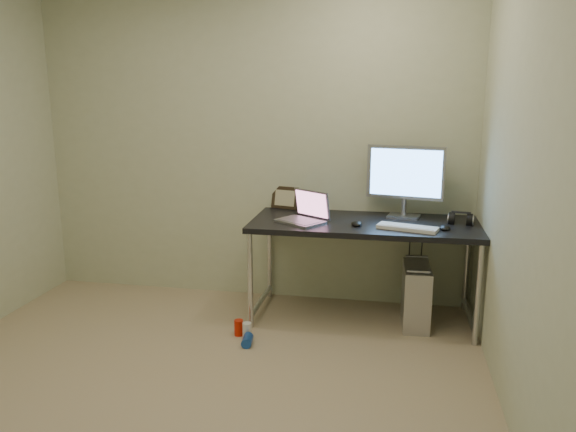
{
  "coord_description": "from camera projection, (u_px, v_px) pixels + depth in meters",
  "views": [
    {
      "loc": [
        1.11,
        -2.61,
        1.7
      ],
      "look_at": [
        0.42,
        1.04,
        0.85
      ],
      "focal_mm": 35.0,
      "sensor_mm": 36.0,
      "label": 1
    }
  ],
  "objects": [
    {
      "name": "headphones",
      "position": [
        461.0,
        220.0,
        4.01
      ],
      "size": [
        0.18,
        0.11,
        0.11
      ],
      "rotation": [
        0.0,
        0.0,
        -0.16
      ],
      "color": "black",
      "rests_on": "desk"
    },
    {
      "name": "floor",
      "position": [
        177.0,
        405.0,
        3.09
      ],
      "size": [
        3.5,
        3.5,
        0.0
      ],
      "primitive_type": "plane",
      "color": "tan",
      "rests_on": "ground"
    },
    {
      "name": "monitor",
      "position": [
        405.0,
        176.0,
        4.16
      ],
      "size": [
        0.57,
        0.21,
        0.54
      ],
      "rotation": [
        0.0,
        0.0,
        -0.19
      ],
      "color": "#A1A0A7",
      "rests_on": "desk"
    },
    {
      "name": "can_white",
      "position": [
        247.0,
        331.0,
        3.89
      ],
      "size": [
        0.08,
        0.08,
        0.11
      ],
      "primitive_type": "cylinder",
      "rotation": [
        0.0,
        0.0,
        -0.45
      ],
      "color": "white",
      "rests_on": "ground"
    },
    {
      "name": "desk",
      "position": [
        364.0,
        232.0,
        4.1
      ],
      "size": [
        1.64,
        0.72,
        0.75
      ],
      "color": "black",
      "rests_on": "ground"
    },
    {
      "name": "cable_b",
      "position": [
        421.0,
        262.0,
        4.37
      ],
      "size": [
        0.02,
        0.11,
        0.71
      ],
      "primitive_type": "cylinder",
      "rotation": [
        0.14,
        0.0,
        0.09
      ],
      "color": "black",
      "rests_on": "ground"
    },
    {
      "name": "laptop",
      "position": [
        305.0,
        215.0,
        4.07
      ],
      "size": [
        0.42,
        0.4,
        0.22
      ],
      "rotation": [
        0.0,
        0.0,
        -0.59
      ],
      "color": "#A1A0A7",
      "rests_on": "desk"
    },
    {
      "name": "cable_a",
      "position": [
        409.0,
        258.0,
        4.4
      ],
      "size": [
        0.01,
        0.16,
        0.69
      ],
      "primitive_type": "cylinder",
      "rotation": [
        0.21,
        0.0,
        0.0
      ],
      "color": "black",
      "rests_on": "ground"
    },
    {
      "name": "wall_right",
      "position": [
        537.0,
        192.0,
        2.49
      ],
      "size": [
        0.02,
        3.5,
        2.5
      ],
      "primitive_type": "cube",
      "color": "beige",
      "rests_on": "ground"
    },
    {
      "name": "keyboard",
      "position": [
        407.0,
        228.0,
        3.86
      ],
      "size": [
        0.43,
        0.24,
        0.02
      ],
      "primitive_type": "cube",
      "rotation": [
        0.0,
        0.0,
        -0.28
      ],
      "color": "white",
      "rests_on": "desk"
    },
    {
      "name": "mouse_left",
      "position": [
        357.0,
        223.0,
        3.97
      ],
      "size": [
        0.09,
        0.13,
        0.04
      ],
      "primitive_type": "ellipsoid",
      "rotation": [
        0.0,
        0.0,
        0.15
      ],
      "color": "black",
      "rests_on": "desk"
    },
    {
      "name": "webcam",
      "position": [
        313.0,
        199.0,
        4.4
      ],
      "size": [
        0.05,
        0.04,
        0.13
      ],
      "rotation": [
        0.0,
        0.0,
        0.21
      ],
      "color": "silver",
      "rests_on": "desk"
    },
    {
      "name": "mouse_right",
      "position": [
        445.0,
        227.0,
        3.85
      ],
      "size": [
        0.09,
        0.12,
        0.04
      ],
      "primitive_type": "ellipsoid",
      "rotation": [
        0.0,
        0.0,
        -0.14
      ],
      "color": "black",
      "rests_on": "desk"
    },
    {
      "name": "tower_computer",
      "position": [
        416.0,
        295.0,
        4.09
      ],
      "size": [
        0.2,
        0.44,
        0.48
      ],
      "rotation": [
        0.0,
        0.0,
        0.03
      ],
      "color": "#B5B6BA",
      "rests_on": "ground"
    },
    {
      "name": "picture_frame",
      "position": [
        285.0,
        198.0,
        4.5
      ],
      "size": [
        0.23,
        0.12,
        0.18
      ],
      "primitive_type": "cube",
      "rotation": [
        -0.21,
        0.0,
        -0.25
      ],
      "color": "black",
      "rests_on": "desk"
    },
    {
      "name": "can_blue",
      "position": [
        247.0,
        340.0,
        3.79
      ],
      "size": [
        0.08,
        0.13,
        0.07
      ],
      "primitive_type": "cylinder",
      "rotation": [
        1.57,
        0.0,
        0.12
      ],
      "color": "#1948A7",
      "rests_on": "ground"
    },
    {
      "name": "wall_back",
      "position": [
        252.0,
        146.0,
        4.48
      ],
      "size": [
        3.5,
        0.02,
        2.5
      ],
      "primitive_type": "cube",
      "color": "beige",
      "rests_on": "ground"
    },
    {
      "name": "can_red",
      "position": [
        239.0,
        328.0,
        3.94
      ],
      "size": [
        0.08,
        0.08,
        0.11
      ],
      "primitive_type": "cylinder",
      "rotation": [
        0.0,
        0.0,
        0.29
      ],
      "color": "red",
      "rests_on": "ground"
    }
  ]
}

